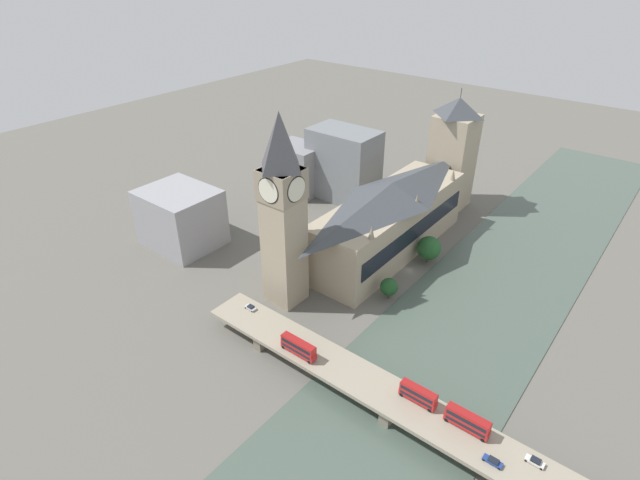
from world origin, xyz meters
TOP-DOWN VIEW (x-y plane):
  - ground_plane at (0.00, 0.00)m, footprint 600.00×600.00m
  - river_water at (-31.16, 0.00)m, footprint 50.32×360.00m
  - parliament_hall at (15.05, -8.00)m, footprint 24.57×82.16m
  - clock_tower at (26.07, 42.84)m, footprint 12.73×12.73m
  - victoria_tower at (15.11, -61.89)m, footprint 17.62×17.62m
  - road_bridge at (-31.16, 63.27)m, footprint 132.65×13.34m
  - double_decker_bus_lead at (-36.35, 60.85)m, footprint 10.27×2.53m
  - double_decker_bus_mid at (-0.30, 66.77)m, footprint 11.85×2.61m
  - double_decker_bus_rear at (-49.98, 60.87)m, footprint 11.40×2.63m
  - car_northbound_lead at (-66.59, 60.12)m, footprint 4.37×1.81m
  - car_northbound_tail at (-58.91, 66.11)m, footprint 4.59×1.75m
  - car_southbound_lead at (25.71, 60.67)m, footprint 3.93×1.92m
  - city_block_west at (59.93, -37.95)m, footprint 32.81×20.49m
  - city_block_center at (81.51, -28.90)m, footprint 23.35×18.39m
  - city_block_east at (86.25, 40.79)m, footprint 30.37×25.34m
  - tree_embankment_near at (-2.47, -10.05)m, footprint 9.52×9.52m
  - tree_embankment_mid at (-2.64, 20.04)m, footprint 6.43×6.43m

SIDE VIEW (x-z plane):
  - ground_plane at x=0.00m, z-range 0.00..0.00m
  - river_water at x=-31.16m, z-range 0.00..0.30m
  - tree_embankment_mid at x=-2.64m, z-range 0.81..8.88m
  - road_bridge at x=-31.16m, z-range 1.90..8.11m
  - tree_embankment_near at x=-2.47m, z-range 0.87..12.15m
  - car_northbound_tail at x=-58.91m, z-range 6.21..7.48m
  - car_southbound_lead at x=25.71m, z-range 6.20..7.50m
  - car_northbound_lead at x=-66.59m, z-range 6.19..7.62m
  - double_decker_bus_lead at x=-36.35m, z-range 6.46..11.29m
  - double_decker_bus_rear at x=-49.98m, z-range 6.46..11.44m
  - double_decker_bus_mid at x=-0.30m, z-range 6.46..11.50m
  - city_block_east at x=86.25m, z-range 0.00..24.10m
  - city_block_center at x=81.51m, z-range 0.00..24.81m
  - parliament_hall at x=15.05m, z-range -0.10..30.42m
  - city_block_west at x=59.93m, z-range 0.00..34.57m
  - victoria_tower at x=15.11m, z-range -2.00..54.24m
  - clock_tower at x=26.07m, z-range 2.01..70.19m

